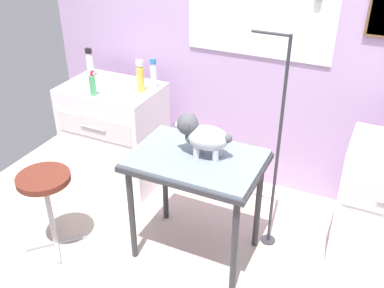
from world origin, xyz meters
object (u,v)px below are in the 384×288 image
(counter_left, at_px, (115,134))
(conditioner_bottle, at_px, (141,78))
(dog, at_px, (202,135))
(grooming_table, at_px, (196,168))
(stool, at_px, (45,188))
(grooming_arm, at_px, (276,158))

(counter_left, bearing_deg, conditioner_bottle, 3.65)
(dog, xyz_separation_m, counter_left, (-1.07, 0.54, -0.51))
(grooming_table, height_order, stool, grooming_table)
(grooming_table, xyz_separation_m, conditioner_bottle, (-0.76, 0.59, 0.30))
(dog, bearing_deg, conditioner_bottle, 144.51)
(counter_left, distance_m, stool, 0.97)
(grooming_table, distance_m, grooming_arm, 0.55)
(counter_left, relative_size, conditioner_bottle, 3.42)
(counter_left, xyz_separation_m, conditioner_bottle, (0.28, 0.02, 0.57))
(grooming_table, relative_size, grooming_arm, 0.55)
(dog, bearing_deg, counter_left, 153.17)
(grooming_arm, height_order, stool, grooming_arm)
(dog, bearing_deg, stool, -157.04)
(dog, relative_size, counter_left, 0.43)
(grooming_table, relative_size, counter_left, 0.97)
(grooming_table, distance_m, stool, 1.07)
(counter_left, height_order, stool, counter_left)
(dog, xyz_separation_m, conditioner_bottle, (-0.78, 0.56, 0.05))
(grooming_arm, bearing_deg, counter_left, 170.57)
(counter_left, bearing_deg, dog, -26.83)
(stool, bearing_deg, conditioner_bottle, 77.58)
(grooming_arm, distance_m, counter_left, 1.54)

